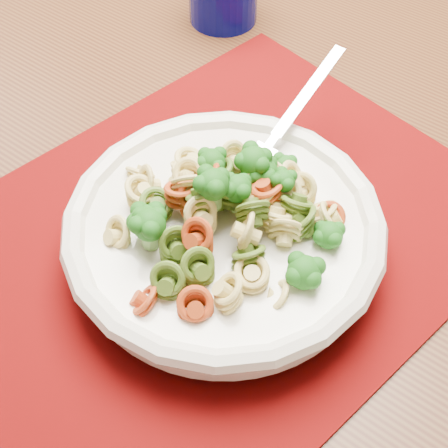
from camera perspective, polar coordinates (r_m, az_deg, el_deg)
dining_table at (r=0.72m, az=-1.59°, el=0.46°), size 1.48×1.20×0.72m
placemat at (r=0.57m, az=-0.77°, el=-1.03°), size 0.55×0.46×0.00m
pasta_bowl at (r=0.53m, az=0.00°, el=-0.63°), size 0.27×0.27×0.05m
pasta_broccoli_heap at (r=0.52m, az=-0.00°, el=0.42°), size 0.23×0.23×0.06m
fork at (r=0.57m, az=3.35°, el=6.12°), size 0.18×0.08×0.08m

